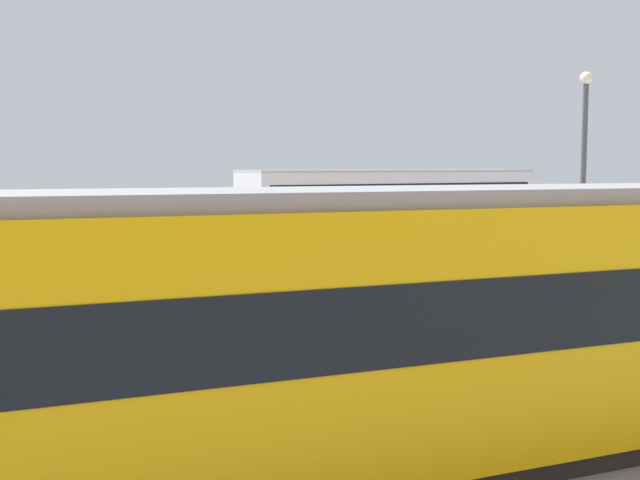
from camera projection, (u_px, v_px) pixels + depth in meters
The scene contains 8 objects.
ground_plane at pixel (344, 278), 26.61m from camera, with size 160.00×160.00×0.00m, color gray.
double_decker_bus at pixel (392, 218), 28.75m from camera, with size 12.21×4.67×3.66m.
tram_yellow at pixel (219, 339), 8.89m from camera, with size 15.16×3.87×3.51m.
pedestrian_near_railing at pixel (244, 281), 19.61m from camera, with size 0.39×0.39×1.61m.
pedestrian_crossing at pixel (424, 298), 16.79m from camera, with size 0.44×0.44×1.66m.
pedestrian_railing at pixel (390, 280), 20.98m from camera, with size 6.48×0.08×1.08m.
info_sign at pixel (239, 255), 19.10m from camera, with size 1.20×0.28×2.31m.
street_lamp at pixel (584, 166), 22.28m from camera, with size 0.36×0.36×6.44m.
Camera 1 is at (8.80, 24.87, 3.77)m, focal length 43.92 mm.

